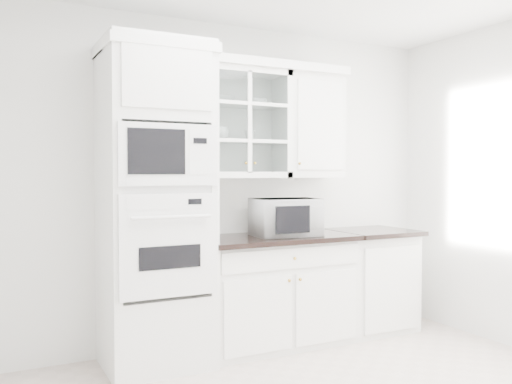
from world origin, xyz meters
TOP-DOWN VIEW (x-y plane):
  - room_shell at (0.00, 0.43)m, footprint 4.00×3.50m
  - oven_column at (-0.75, 1.42)m, footprint 0.76×0.68m
  - base_cabinet_run at (0.28, 1.45)m, footprint 1.32×0.67m
  - extra_base_cabinet at (1.28, 1.45)m, footprint 0.72×0.67m
  - upper_cabinet_glass at (0.03, 1.58)m, footprint 0.80×0.33m
  - upper_cabinet_solid at (0.71, 1.58)m, footprint 0.55×0.33m
  - crown_molding at (-0.07, 1.56)m, footprint 2.14×0.38m
  - countertop_microwave at (0.34, 1.39)m, footprint 0.58×0.50m
  - bowl_a at (-0.16, 1.60)m, footprint 0.26×0.26m
  - bowl_b at (0.18, 1.59)m, footprint 0.19×0.19m
  - cup_a at (-0.16, 1.57)m, footprint 0.16×0.16m
  - cup_b at (0.12, 1.58)m, footprint 0.12×0.12m

SIDE VIEW (x-z plane):
  - base_cabinet_run at x=0.28m, z-range 0.00..0.92m
  - extra_base_cabinet at x=1.28m, z-range 0.00..0.92m
  - countertop_microwave at x=0.34m, z-range 0.92..1.23m
  - oven_column at x=-0.75m, z-range 0.00..2.40m
  - cup_b at x=0.12m, z-range 1.71..1.80m
  - cup_a at x=-0.16m, z-range 1.71..1.81m
  - room_shell at x=0.00m, z-range 0.43..3.13m
  - upper_cabinet_glass at x=0.03m, z-range 1.40..2.30m
  - upper_cabinet_solid at x=0.71m, z-range 1.40..2.30m
  - bowl_b at x=0.18m, z-range 2.01..2.06m
  - bowl_a at x=-0.16m, z-range 2.01..2.07m
  - crown_molding at x=-0.07m, z-range 2.30..2.37m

